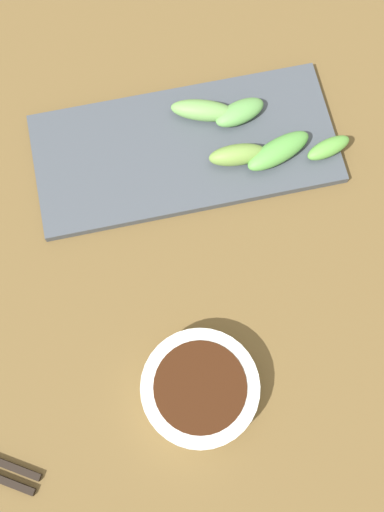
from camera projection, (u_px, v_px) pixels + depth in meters
tabletop at (184, 251)px, 0.80m from camera, size 2.10×2.10×0.02m
sauce_bowl at (200, 389)px, 0.72m from camera, size 0.13×0.13×0.04m
serving_plate at (185, 149)px, 0.83m from camera, size 0.18×0.39×0.01m
broccoli_stalk_0 at (240, 112)px, 0.83m from camera, size 0.05×0.08×0.02m
broccoli_stalk_1 at (278, 151)px, 0.81m from camera, size 0.06×0.10×0.03m
broccoli_stalk_2 at (328, 148)px, 0.81m from camera, size 0.04×0.06×0.02m
broccoli_stalk_3 at (203, 110)px, 0.82m from camera, size 0.05×0.09×0.03m
broccoli_stalk_4 at (237, 155)px, 0.80m from camera, size 0.03×0.08×0.03m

